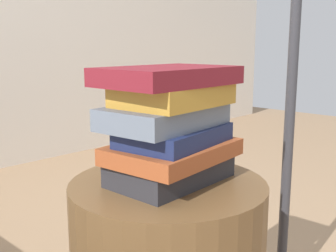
# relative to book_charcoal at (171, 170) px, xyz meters

# --- Properties ---
(book_charcoal) EXTENTS (0.27, 0.18, 0.05)m
(book_charcoal) POSITION_rel_book_charcoal_xyz_m (0.00, 0.00, 0.00)
(book_charcoal) COLOR #28282D
(book_charcoal) RESTS_ON side_table
(book_rust) EXTENTS (0.30, 0.22, 0.04)m
(book_rust) POSITION_rel_book_charcoal_xyz_m (0.00, -0.01, 0.04)
(book_rust) COLOR #994723
(book_rust) RESTS_ON book_charcoal
(book_navy) EXTENTS (0.26, 0.20, 0.04)m
(book_navy) POSITION_rel_book_charcoal_xyz_m (0.00, -0.01, 0.08)
(book_navy) COLOR #19234C
(book_navy) RESTS_ON book_rust
(book_slate) EXTENTS (0.29, 0.20, 0.05)m
(book_slate) POSITION_rel_book_charcoal_xyz_m (-0.01, 0.01, 0.13)
(book_slate) COLOR slate
(book_slate) RESTS_ON book_navy
(book_ochre) EXTENTS (0.25, 0.19, 0.04)m
(book_ochre) POSITION_rel_book_charcoal_xyz_m (0.00, -0.01, 0.17)
(book_ochre) COLOR #B7842D
(book_ochre) RESTS_ON book_slate
(book_maroon) EXTENTS (0.30, 0.20, 0.04)m
(book_maroon) POSITION_rel_book_charcoal_xyz_m (-0.01, 0.00, 0.21)
(book_maroon) COLOR maroon
(book_maroon) RESTS_ON book_ochre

